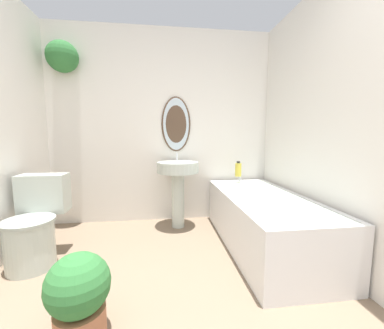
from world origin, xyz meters
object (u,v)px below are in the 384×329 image
object	(u,v)px
potted_plant	(79,294)
shampoo_bottle	(238,169)
pedestal_sink	(178,178)
bathtub	(264,219)
toilet	(35,225)

from	to	relation	value
potted_plant	shampoo_bottle	bearing A→B (deg)	48.52
pedestal_sink	bathtub	xyz separation A→B (m)	(0.80, -0.60, -0.32)
potted_plant	bathtub	bearing A→B (deg)	32.25
toilet	potted_plant	xyz separation A→B (m)	(0.63, -0.86, -0.08)
toilet	bathtub	xyz separation A→B (m)	(2.07, 0.04, -0.06)
toilet	bathtub	world-z (taller)	toilet
toilet	potted_plant	bearing A→B (deg)	-53.71
toilet	pedestal_sink	distance (m)	1.44
bathtub	toilet	bearing A→B (deg)	-178.76
pedestal_sink	shampoo_bottle	size ratio (longest dim) A/B	4.71
shampoo_bottle	potted_plant	bearing A→B (deg)	-131.48
bathtub	potted_plant	distance (m)	1.70
toilet	bathtub	distance (m)	2.07
pedestal_sink	bathtub	distance (m)	1.05
toilet	potted_plant	distance (m)	1.07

